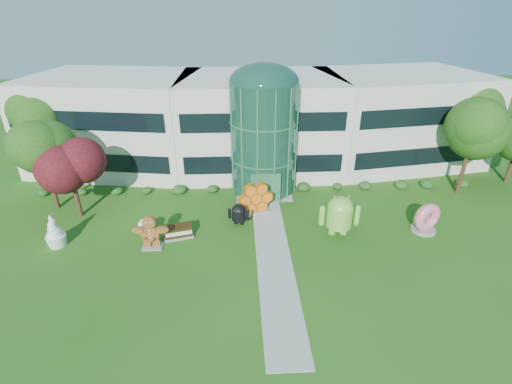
{
  "coord_description": "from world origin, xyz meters",
  "views": [
    {
      "loc": [
        -2.26,
        -19.71,
        15.89
      ],
      "look_at": [
        -0.98,
        6.0,
        2.6
      ],
      "focal_mm": 26.0,
      "sensor_mm": 36.0,
      "label": 1
    }
  ],
  "objects_px": {
    "android_green": "(340,213)",
    "android_black": "(239,213)",
    "gingerbread": "(151,232)",
    "donut": "(426,217)"
  },
  "relations": [
    {
      "from": "donut",
      "to": "gingerbread",
      "type": "height_order",
      "value": "gingerbread"
    },
    {
      "from": "android_green",
      "to": "gingerbread",
      "type": "xyz_separation_m",
      "value": [
        -13.84,
        -1.13,
        -0.49
      ]
    },
    {
      "from": "android_black",
      "to": "donut",
      "type": "bearing_deg",
      "value": 6.68
    },
    {
      "from": "android_green",
      "to": "android_black",
      "type": "height_order",
      "value": "android_green"
    },
    {
      "from": "android_green",
      "to": "gingerbread",
      "type": "bearing_deg",
      "value": -172.76
    },
    {
      "from": "android_black",
      "to": "gingerbread",
      "type": "relative_size",
      "value": 0.71
    },
    {
      "from": "donut",
      "to": "gingerbread",
      "type": "bearing_deg",
      "value": 162.19
    },
    {
      "from": "donut",
      "to": "gingerbread",
      "type": "distance_m",
      "value": 20.6
    },
    {
      "from": "android_green",
      "to": "donut",
      "type": "distance_m",
      "value": 6.76
    },
    {
      "from": "android_green",
      "to": "android_black",
      "type": "relative_size",
      "value": 1.78
    }
  ]
}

